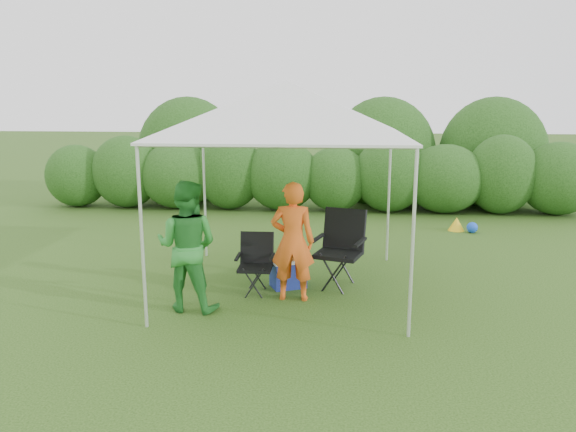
# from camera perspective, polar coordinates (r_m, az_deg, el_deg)

# --- Properties ---
(ground) EXTENTS (70.00, 70.00, 0.00)m
(ground) POSITION_cam_1_polar(r_m,az_deg,el_deg) (7.45, -0.47, -8.56)
(ground) COLOR #395D1D
(hedge) EXTENTS (12.84, 1.53, 1.80)m
(hedge) POSITION_cam_1_polar(r_m,az_deg,el_deg) (13.07, 2.79, 4.13)
(hedge) COLOR #29581B
(hedge) RESTS_ON ground
(canopy) EXTENTS (3.10, 3.10, 2.83)m
(canopy) POSITION_cam_1_polar(r_m,az_deg,el_deg) (7.47, -0.12, 10.82)
(canopy) COLOR silver
(canopy) RESTS_ON ground
(chair_right) EXTENTS (0.79, 0.75, 1.08)m
(chair_right) POSITION_cam_1_polar(r_m,az_deg,el_deg) (7.90, 5.40, -2.77)
(chair_right) COLOR black
(chair_right) RESTS_ON ground
(chair_left) EXTENTS (0.51, 0.46, 0.81)m
(chair_left) POSITION_cam_1_polar(r_m,az_deg,el_deg) (7.66, -3.28, -4.39)
(chair_left) COLOR black
(chair_left) RESTS_ON ground
(man) EXTENTS (0.57, 0.38, 1.57)m
(man) POSITION_cam_1_polar(r_m,az_deg,el_deg) (7.27, 0.47, -2.60)
(man) COLOR orange
(man) RESTS_ON ground
(woman) EXTENTS (0.86, 0.71, 1.63)m
(woman) POSITION_cam_1_polar(r_m,az_deg,el_deg) (7.04, -10.21, -3.02)
(woman) COLOR #2D8C32
(woman) RESTS_ON ground
(cooler) EXTENTS (0.57, 0.51, 0.40)m
(cooler) POSITION_cam_1_polar(r_m,az_deg,el_deg) (7.89, 0.01, -5.82)
(cooler) COLOR navy
(cooler) RESTS_ON ground
(bottle) EXTENTS (0.07, 0.07, 0.27)m
(bottle) POSITION_cam_1_polar(r_m,az_deg,el_deg) (7.76, 0.43, -3.59)
(bottle) COLOR #592D0C
(bottle) RESTS_ON cooler
(lawn_toy) EXTENTS (0.54, 0.45, 0.27)m
(lawn_toy) POSITION_cam_1_polar(r_m,az_deg,el_deg) (11.65, 17.12, -0.87)
(lawn_toy) COLOR yellow
(lawn_toy) RESTS_ON ground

